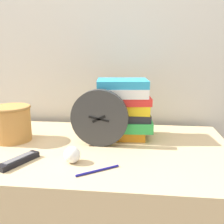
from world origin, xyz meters
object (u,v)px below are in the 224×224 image
object	(u,v)px
tv_remote	(19,160)
pen	(98,171)
desk_clock	(100,118)
basket	(12,122)
crumpled_paper_ball	(72,155)
book_stack	(125,109)

from	to	relation	value
tv_remote	pen	distance (m)	0.29
tv_remote	desk_clock	bearing A→B (deg)	39.34
tv_remote	pen	bearing A→B (deg)	-6.53
desk_clock	tv_remote	distance (m)	0.35
basket	pen	size ratio (longest dim) A/B	1.30
desk_clock	crumpled_paper_ball	xyz separation A→B (m)	(-0.07, -0.18, -0.09)
book_stack	pen	distance (m)	0.39
book_stack	pen	bearing A→B (deg)	-100.03
book_stack	basket	world-z (taller)	book_stack
desk_clock	pen	size ratio (longest dim) A/B	1.80
book_stack	tv_remote	world-z (taller)	book_stack
desk_clock	crumpled_paper_ball	bearing A→B (deg)	-111.22
crumpled_paper_ball	pen	xyz separation A→B (m)	(0.10, -0.06, -0.03)
book_stack	tv_remote	bearing A→B (deg)	-136.63
crumpled_paper_ball	pen	bearing A→B (deg)	-31.08
crumpled_paper_ball	pen	distance (m)	0.12
tv_remote	pen	size ratio (longest dim) A/B	1.23
basket	crumpled_paper_ball	size ratio (longest dim) A/B	2.90
tv_remote	pen	world-z (taller)	tv_remote
basket	tv_remote	xyz separation A→B (m)	(0.14, -0.23, -0.07)
desk_clock	book_stack	bearing A→B (deg)	51.92
basket	crumpled_paper_ball	bearing A→B (deg)	-32.09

